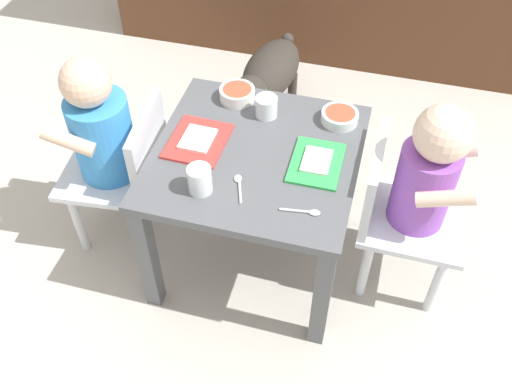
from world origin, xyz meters
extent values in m
plane|color=#B2ADA3|center=(0.00, 0.00, 0.00)|extent=(7.00, 7.00, 0.00)
cube|color=#515459|center=(0.00, 0.00, 0.42)|extent=(0.54, 0.55, 0.03)
cube|color=#515459|center=(-0.24, -0.24, 0.20)|extent=(0.04, 0.04, 0.41)
cube|color=#515459|center=(0.24, -0.24, 0.20)|extent=(0.04, 0.04, 0.41)
cube|color=#515459|center=(-0.24, 0.24, 0.20)|extent=(0.04, 0.04, 0.41)
cube|color=#515459|center=(0.24, 0.24, 0.20)|extent=(0.04, 0.04, 0.41)
cube|color=silver|center=(-0.44, -0.01, 0.26)|extent=(0.31, 0.31, 0.02)
cube|color=silver|center=(-0.32, 0.00, 0.38)|extent=(0.05, 0.27, 0.22)
cylinder|color=#388CD8|center=(-0.44, -0.01, 0.40)|extent=(0.17, 0.17, 0.25)
sphere|color=beige|center=(-0.45, -0.01, 0.59)|extent=(0.14, 0.14, 0.14)
cylinder|color=silver|center=(-0.55, 0.08, 0.13)|extent=(0.03, 0.03, 0.25)
cylinder|color=silver|center=(-0.53, -0.12, 0.13)|extent=(0.03, 0.03, 0.25)
cylinder|color=silver|center=(-0.35, 0.10, 0.13)|extent=(0.03, 0.03, 0.25)
cylinder|color=silver|center=(-0.33, -0.10, 0.13)|extent=(0.03, 0.03, 0.25)
cylinder|color=beige|center=(-0.50, 0.08, 0.46)|extent=(0.15, 0.05, 0.09)
cylinder|color=beige|center=(-0.48, -0.11, 0.46)|extent=(0.15, 0.05, 0.09)
cube|color=silver|center=(0.44, 0.04, 0.26)|extent=(0.28, 0.28, 0.02)
cube|color=silver|center=(0.31, 0.04, 0.38)|extent=(0.03, 0.27, 0.22)
cylinder|color=purple|center=(0.44, 0.04, 0.39)|extent=(0.15, 0.15, 0.24)
sphere|color=beige|center=(0.45, 0.04, 0.58)|extent=(0.15, 0.15, 0.15)
cylinder|color=silver|center=(0.54, -0.07, 0.13)|extent=(0.03, 0.03, 0.25)
cylinder|color=silver|center=(0.54, 0.13, 0.13)|extent=(0.03, 0.03, 0.25)
cylinder|color=silver|center=(0.34, -0.06, 0.13)|extent=(0.03, 0.03, 0.25)
cylinder|color=silver|center=(0.34, 0.14, 0.13)|extent=(0.03, 0.03, 0.25)
cylinder|color=beige|center=(0.49, -0.05, 0.45)|extent=(0.15, 0.04, 0.09)
cylinder|color=beige|center=(0.49, 0.12, 0.45)|extent=(0.15, 0.04, 0.09)
ellipsoid|color=#332D28|center=(-0.13, 0.71, 0.19)|extent=(0.23, 0.39, 0.16)
sphere|color=#332D28|center=(-0.16, 0.51, 0.23)|extent=(0.12, 0.12, 0.12)
sphere|color=black|center=(-0.16, 0.47, 0.23)|extent=(0.05, 0.05, 0.05)
torus|color=green|center=(-0.15, 0.54, 0.22)|extent=(0.10, 0.04, 0.10)
sphere|color=#332D28|center=(-0.11, 0.88, 0.23)|extent=(0.05, 0.05, 0.05)
cylinder|color=#332D28|center=(-0.20, 0.62, 0.06)|extent=(0.04, 0.04, 0.12)
cylinder|color=#332D28|center=(-0.09, 0.60, 0.06)|extent=(0.04, 0.04, 0.12)
cylinder|color=#332D28|center=(-0.17, 0.82, 0.06)|extent=(0.04, 0.04, 0.12)
cylinder|color=#332D28|center=(-0.06, 0.80, 0.06)|extent=(0.04, 0.04, 0.12)
cube|color=red|center=(-0.16, 0.00, 0.44)|extent=(0.15, 0.18, 0.01)
cube|color=white|center=(-0.16, 0.00, 0.45)|extent=(0.08, 0.10, 0.01)
cube|color=green|center=(0.16, 0.00, 0.44)|extent=(0.13, 0.18, 0.01)
cube|color=white|center=(0.16, 0.00, 0.45)|extent=(0.07, 0.10, 0.01)
cylinder|color=white|center=(-0.10, -0.17, 0.47)|extent=(0.06, 0.06, 0.07)
cylinder|color=silver|center=(-0.10, -0.17, 0.46)|extent=(0.05, 0.05, 0.05)
cylinder|color=white|center=(-0.01, 0.16, 0.46)|extent=(0.06, 0.06, 0.06)
cylinder|color=silver|center=(-0.01, 0.16, 0.45)|extent=(0.05, 0.05, 0.04)
cylinder|color=white|center=(0.19, 0.19, 0.45)|extent=(0.10, 0.10, 0.03)
cylinder|color=#D84C33|center=(0.19, 0.19, 0.46)|extent=(0.08, 0.08, 0.01)
cylinder|color=white|center=(-0.11, 0.21, 0.45)|extent=(0.10, 0.10, 0.04)
cylinder|color=#D84C33|center=(-0.11, 0.21, 0.47)|extent=(0.08, 0.08, 0.01)
cylinder|color=silver|center=(0.00, -0.15, 0.44)|extent=(0.03, 0.07, 0.01)
ellipsoid|color=silver|center=(-0.02, -0.11, 0.44)|extent=(0.03, 0.03, 0.01)
cylinder|color=silver|center=(0.14, -0.17, 0.44)|extent=(0.08, 0.02, 0.01)
ellipsoid|color=silver|center=(0.19, -0.17, 0.44)|extent=(0.03, 0.02, 0.01)
camera|label=1|loc=(0.29, -1.08, 1.48)|focal=40.45mm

